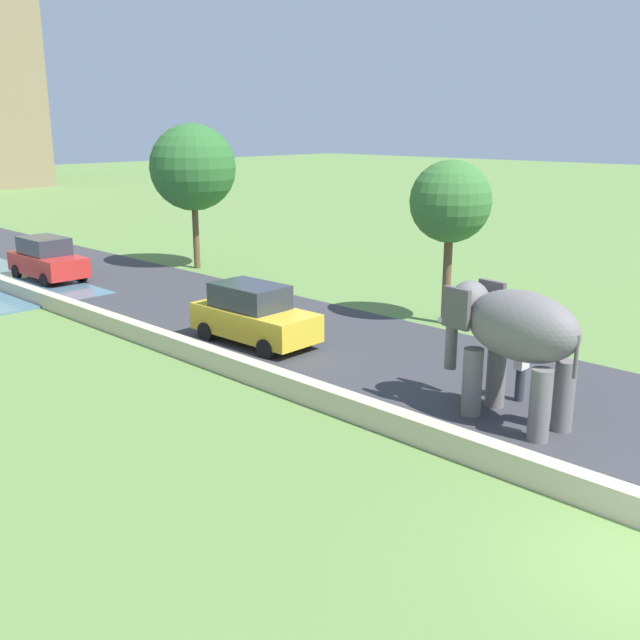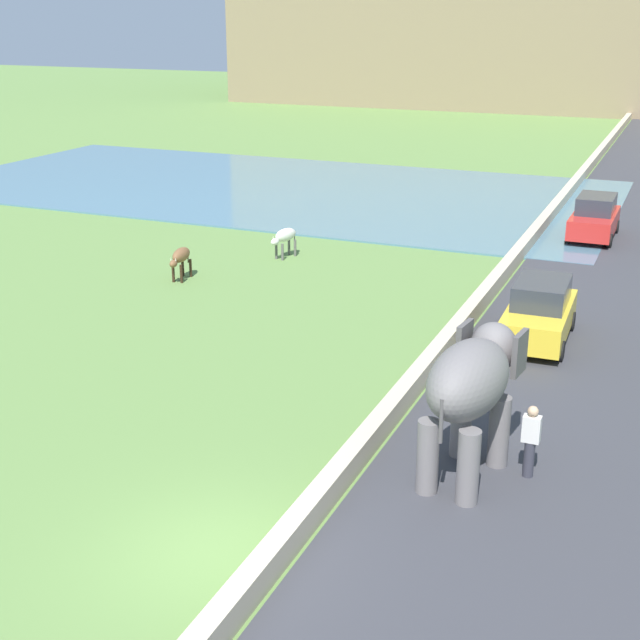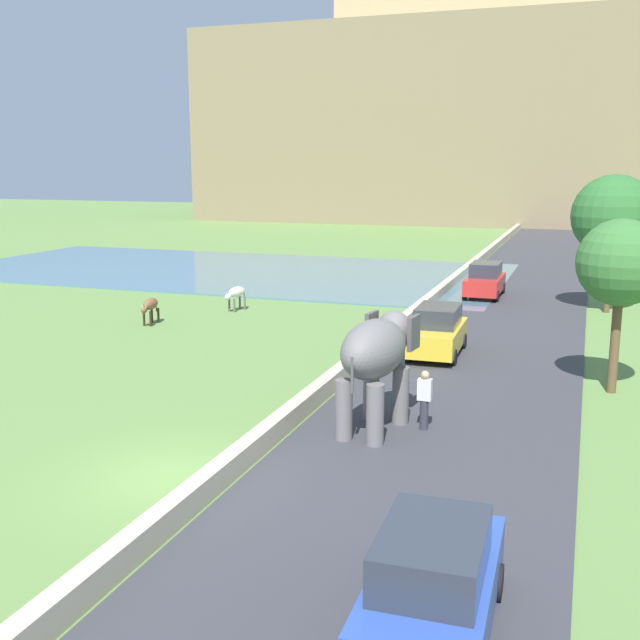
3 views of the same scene
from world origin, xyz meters
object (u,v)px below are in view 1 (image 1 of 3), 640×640
Objects in this scene: person_beside_elephant at (521,368)px; car_red at (47,259)px; elephant at (512,333)px; car_yellow at (253,315)px.

car_red reaches higher than person_beside_elephant.
elephant is 2.18× the size of person_beside_elephant.
car_yellow and car_red have the same top height.
elephant is 1.70m from person_beside_elephant.
car_red is (0.00, 13.10, 0.00)m from car_yellow.
elephant is 8.50m from car_yellow.
car_yellow is 1.01× the size of car_red.
car_red is at bearing 89.99° from car_yellow.
person_beside_elephant is at bearing 16.41° from elephant.
car_yellow is at bearing -90.01° from car_red.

